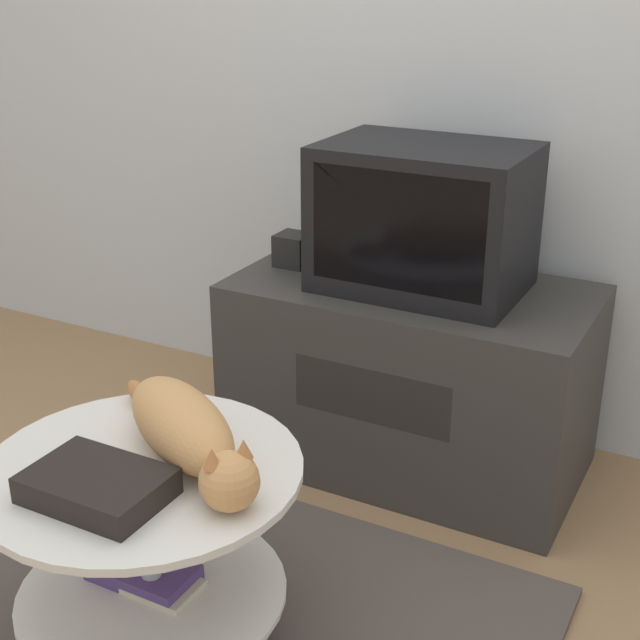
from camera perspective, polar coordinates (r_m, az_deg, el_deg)
name	(u,v)px	position (r m, az deg, el deg)	size (l,w,h in m)	color
wall_back	(441,16)	(2.82, 7.76, 18.73)	(8.00, 0.05, 2.60)	silver
tv_stand	(410,376)	(2.71, 5.76, -3.58)	(1.04, 0.57, 0.58)	#33302D
tv	(424,218)	(2.53, 6.66, 6.51)	(0.57, 0.40, 0.41)	black
speaker	(293,250)	(2.74, -1.71, 4.53)	(0.10, 0.10, 0.10)	black
coffee_table	(147,532)	(2.01, -11.00, -13.19)	(0.68, 0.68, 0.46)	#B2B2B7
dvd_box	(97,486)	(1.82, -14.06, -10.24)	(0.27, 0.19, 0.06)	black
cat	(187,431)	(1.88, -8.51, -7.06)	(0.54, 0.36, 0.15)	tan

